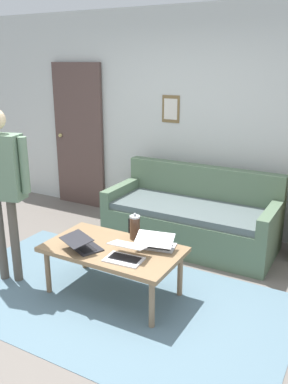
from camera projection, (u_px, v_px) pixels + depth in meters
The scene contains 11 objects.
ground_plane at pixel (92, 303), 3.67m from camera, with size 7.68×7.68×0.00m, color #6A625B.
area_rug at pixel (108, 298), 3.74m from camera, with size 3.21×1.79×0.01m, color slate.
back_wall at pixel (193, 121), 5.08m from camera, with size 7.04×0.11×2.70m.
interior_door at pixel (79, 136), 5.91m from camera, with size 0.82×0.09×2.05m.
couch at pixel (192, 219), 4.78m from camera, with size 1.94×0.85×0.88m.
coffee_table at pixel (113, 252), 3.69m from camera, with size 1.24×0.69×0.47m.
laptop_left at pixel (125, 254), 3.46m from camera, with size 0.34×0.30×0.13m.
laptop_center at pixel (156, 244), 3.66m from camera, with size 0.38×0.32×0.14m.
laptop_right at pixel (82, 244), 3.64m from camera, with size 0.40×0.39×0.13m.
french_press at pixel (135, 227), 3.82m from camera, with size 0.12×0.10×0.26m.
person_standing at pixel (1, 175), 3.75m from camera, with size 0.59×0.29×1.68m.
Camera 1 is at (-1.96, 2.56, 2.07)m, focal length 38.33 mm.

